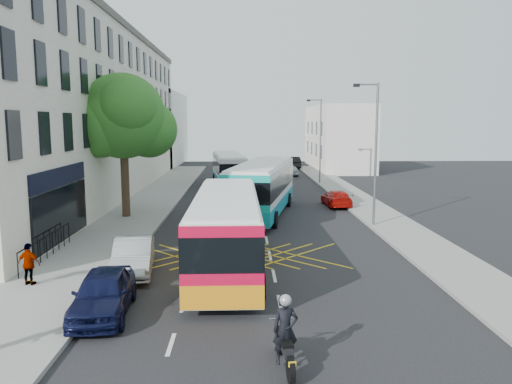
{
  "coord_description": "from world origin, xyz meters",
  "views": [
    {
      "loc": [
        -1.24,
        -15.91,
        6.02
      ],
      "look_at": [
        -0.49,
        11.05,
        2.2
      ],
      "focal_mm": 35.0,
      "sensor_mm": 36.0,
      "label": 1
    }
  ],
  "objects": [
    {
      "name": "lamp_far",
      "position": [
        6.2,
        32.0,
        4.62
      ],
      "size": [
        1.45,
        0.15,
        8.0
      ],
      "color": "slate",
      "rests_on": "pavement_right"
    },
    {
      "name": "parked_car_blue",
      "position": [
        -5.6,
        -0.8,
        0.71
      ],
      "size": [
        1.98,
        4.26,
        1.41
      ],
      "primitive_type": "imported",
      "rotation": [
        0.0,
        0.0,
        0.08
      ],
      "color": "black",
      "rests_on": "ground"
    },
    {
      "name": "bus_mid",
      "position": [
        0.06,
        16.05,
        1.78
      ],
      "size": [
        5.12,
        12.36,
        3.39
      ],
      "rotation": [
        0.0,
        0.0,
        -0.2
      ],
      "color": "silver",
      "rests_on": "ground"
    },
    {
      "name": "bus_far",
      "position": [
        -2.5,
        30.93,
        1.58
      ],
      "size": [
        3.63,
        10.88,
        3.0
      ],
      "rotation": [
        0.0,
        0.0,
        0.11
      ],
      "color": "silver",
      "rests_on": "ground"
    },
    {
      "name": "distant_car_silver",
      "position": [
        4.24,
        39.46,
        0.58
      ],
      "size": [
        1.67,
        3.52,
        1.16
      ],
      "primitive_type": "imported",
      "rotation": [
        0.0,
        0.0,
        3.23
      ],
      "color": "#B6B9BF",
      "rests_on": "ground"
    },
    {
      "name": "parked_car_silver",
      "position": [
        -5.6,
        3.56,
        0.7
      ],
      "size": [
        2.01,
        4.38,
        1.39
      ],
      "primitive_type": "imported",
      "rotation": [
        0.0,
        0.0,
        0.13
      ],
      "color": "#999CA0",
      "rests_on": "ground"
    },
    {
      "name": "distant_car_grey",
      "position": [
        -1.65,
        41.51,
        0.64
      ],
      "size": [
        2.35,
        4.73,
        1.29
      ],
      "primitive_type": "imported",
      "rotation": [
        0.0,
        0.0,
        -0.05
      ],
      "color": "#3E4045",
      "rests_on": "ground"
    },
    {
      "name": "terrace_main",
      "position": [
        -14.0,
        24.49,
        6.76
      ],
      "size": [
        8.3,
        45.0,
        13.5
      ],
      "color": "beige",
      "rests_on": "ground"
    },
    {
      "name": "red_hatchback",
      "position": [
        5.5,
        19.13,
        0.58
      ],
      "size": [
        1.81,
        4.08,
        1.16
      ],
      "primitive_type": "imported",
      "rotation": [
        0.0,
        0.0,
        3.19
      ],
      "color": "#B90E07",
      "rests_on": "ground"
    },
    {
      "name": "building_right",
      "position": [
        11.0,
        48.0,
        4.0
      ],
      "size": [
        6.0,
        18.0,
        8.0
      ],
      "primitive_type": "cube",
      "color": "silver",
      "rests_on": "ground"
    },
    {
      "name": "street_tree",
      "position": [
        -8.51,
        14.97,
        6.29
      ],
      "size": [
        6.3,
        5.7,
        8.8
      ],
      "color": "#382619",
      "rests_on": "pavement_left"
    },
    {
      "name": "distant_car_dark",
      "position": [
        5.35,
        48.54,
        0.76
      ],
      "size": [
        1.78,
        4.65,
        1.51
      ],
      "primitive_type": "imported",
      "rotation": [
        0.0,
        0.0,
        3.18
      ],
      "color": "black",
      "rests_on": "ground"
    },
    {
      "name": "railings",
      "position": [
        -9.7,
        5.3,
        0.72
      ],
      "size": [
        0.08,
        5.6,
        1.14
      ],
      "primitive_type": null,
      "color": "black",
      "rests_on": "pavement_left"
    },
    {
      "name": "ground",
      "position": [
        0.0,
        0.0,
        0.0
      ],
      "size": [
        120.0,
        120.0,
        0.0
      ],
      "primitive_type": "plane",
      "color": "black",
      "rests_on": "ground"
    },
    {
      "name": "motorbike",
      "position": [
        -0.21,
        -4.39,
        0.89
      ],
      "size": [
        0.69,
        2.14,
        1.89
      ],
      "rotation": [
        0.0,
        0.0,
        0.1
      ],
      "color": "black",
      "rests_on": "ground"
    },
    {
      "name": "pavement_left",
      "position": [
        -8.5,
        15.0,
        0.07
      ],
      "size": [
        5.0,
        70.0,
        0.15
      ],
      "primitive_type": "cube",
      "color": "gray",
      "rests_on": "ground"
    },
    {
      "name": "pedestrian_far",
      "position": [
        -8.95,
        1.76,
        0.92
      ],
      "size": [
        0.96,
        0.57,
        1.54
      ],
      "primitive_type": "imported",
      "rotation": [
        0.0,
        0.0,
        2.91
      ],
      "color": "gray",
      "rests_on": "pavement_left"
    },
    {
      "name": "terrace_far",
      "position": [
        -14.0,
        55.0,
        5.0
      ],
      "size": [
        8.0,
        20.0,
        10.0
      ],
      "primitive_type": "cube",
      "color": "silver",
      "rests_on": "ground"
    },
    {
      "name": "bus_near",
      "position": [
        -1.89,
        4.04,
        1.64
      ],
      "size": [
        2.84,
        11.11,
        3.12
      ],
      "rotation": [
        0.0,
        0.0,
        0.01
      ],
      "color": "silver",
      "rests_on": "ground"
    },
    {
      "name": "pavement_right",
      "position": [
        7.5,
        15.0,
        0.07
      ],
      "size": [
        3.0,
        70.0,
        0.15
      ],
      "primitive_type": "cube",
      "color": "gray",
      "rests_on": "ground"
    },
    {
      "name": "lamp_near",
      "position": [
        6.2,
        12.0,
        4.62
      ],
      "size": [
        1.45,
        0.15,
        8.0
      ],
      "color": "slate",
      "rests_on": "pavement_right"
    }
  ]
}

